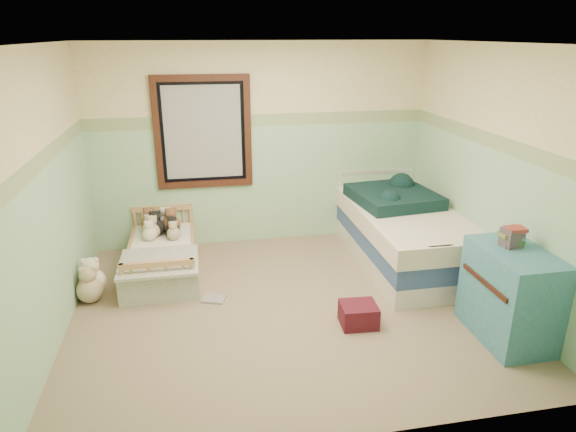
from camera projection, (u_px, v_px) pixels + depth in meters
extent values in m
cube|color=#796C54|center=(287.00, 307.00, 5.06)|extent=(4.20, 3.60, 0.02)
cube|color=silver|center=(287.00, 42.00, 4.20)|extent=(4.20, 3.60, 0.02)
cube|color=beige|center=(261.00, 146.00, 6.29)|extent=(4.20, 0.04, 2.50)
cube|color=beige|center=(344.00, 273.00, 2.97)|extent=(4.20, 0.04, 2.50)
cube|color=beige|center=(44.00, 200.00, 4.26)|extent=(0.04, 3.60, 2.50)
cube|color=beige|center=(495.00, 175.00, 5.00)|extent=(0.04, 3.60, 2.50)
cube|color=#8BCA8B|center=(261.00, 185.00, 6.45)|extent=(4.20, 0.01, 1.50)
cube|color=#366135|center=(260.00, 120.00, 6.17)|extent=(4.20, 0.01, 0.15)
cube|color=black|center=(203.00, 133.00, 6.06)|extent=(1.16, 0.06, 1.36)
cube|color=beige|center=(203.00, 132.00, 6.07)|extent=(0.92, 0.01, 1.12)
cube|color=tan|center=(163.00, 263.00, 5.77)|extent=(0.74, 1.49, 0.19)
cube|color=white|center=(162.00, 251.00, 5.72)|extent=(0.68, 1.42, 0.12)
cube|color=#748DB0|center=(159.00, 262.00, 5.27)|extent=(0.81, 0.74, 0.03)
sphere|color=brown|center=(150.00, 223.00, 6.10)|extent=(0.21, 0.21, 0.21)
sphere|color=silver|center=(166.00, 222.00, 6.14)|extent=(0.20, 0.20, 0.20)
sphere|color=tan|center=(153.00, 230.00, 5.91)|extent=(0.19, 0.19, 0.19)
sphere|color=black|center=(173.00, 229.00, 5.95)|extent=(0.17, 0.17, 0.17)
sphere|color=#F8EACA|center=(92.00, 282.00, 5.24)|extent=(0.28, 0.28, 0.28)
sphere|color=tan|center=(90.00, 290.00, 5.10)|extent=(0.26, 0.26, 0.26)
cube|color=silver|center=(403.00, 253.00, 6.00)|extent=(1.06, 2.12, 0.22)
cube|color=navy|center=(405.00, 236.00, 5.92)|extent=(1.06, 2.12, 0.22)
cube|color=white|center=(406.00, 219.00, 5.85)|extent=(1.10, 2.17, 0.22)
cube|color=black|center=(393.00, 196.00, 6.05)|extent=(1.00, 1.05, 0.14)
cube|color=#336A80|center=(510.00, 295.00, 4.42)|extent=(0.53, 0.84, 0.84)
cube|color=brown|center=(512.00, 237.00, 4.34)|extent=(0.19, 0.16, 0.17)
cube|color=maroon|center=(358.00, 315.00, 4.71)|extent=(0.35, 0.31, 0.21)
cube|color=gold|center=(214.00, 299.00, 5.17)|extent=(0.28, 0.25, 0.02)
sphere|color=tan|center=(174.00, 233.00, 5.85)|extent=(0.15, 0.15, 0.15)
sphere|color=#F8EACA|center=(150.00, 228.00, 6.00)|extent=(0.17, 0.17, 0.17)
sphere|color=black|center=(156.00, 227.00, 5.96)|extent=(0.21, 0.21, 0.21)
sphere|color=#F8EACA|center=(150.00, 234.00, 5.83)|extent=(0.16, 0.16, 0.16)
sphere|color=brown|center=(172.00, 224.00, 6.04)|extent=(0.21, 0.21, 0.21)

